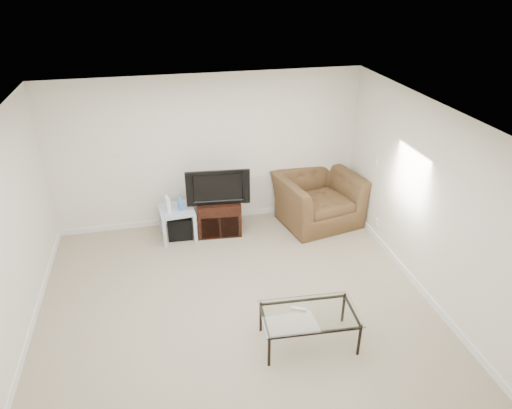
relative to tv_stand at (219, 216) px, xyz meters
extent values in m
plane|color=tan|center=(-0.07, -2.06, -0.29)|extent=(5.00, 5.00, 0.00)
plane|color=white|center=(-0.07, -2.06, 2.21)|extent=(5.00, 5.00, 0.00)
cube|color=silver|center=(-0.07, 0.44, 0.96)|extent=(5.00, 0.02, 2.50)
cube|color=silver|center=(2.43, -2.06, 0.96)|extent=(0.02, 5.00, 2.50)
cube|color=white|center=(-1.47, 0.43, 0.96)|extent=(0.12, 0.02, 0.12)
cube|color=white|center=(2.42, -0.46, 0.96)|extent=(0.02, 0.09, 0.13)
cube|color=white|center=(2.42, -0.76, 0.01)|extent=(0.02, 0.08, 0.12)
cube|color=black|center=(0.00, -0.04, 0.19)|extent=(0.44, 0.32, 0.06)
imported|color=black|center=(0.00, -0.03, 0.58)|extent=(0.94, 0.26, 0.57)
cube|color=black|center=(-0.64, 0.01, -0.11)|extent=(0.39, 0.39, 0.38)
cube|color=white|center=(-0.80, -0.04, 0.34)|extent=(0.08, 0.18, 0.23)
cube|color=#337FCC|center=(-0.61, -0.03, 0.32)|extent=(0.07, 0.15, 0.20)
imported|color=#49301E|center=(1.69, -0.01, 0.27)|extent=(1.43, 1.08, 1.13)
cube|color=#B2B2B7|center=(0.54, -2.61, 0.15)|extent=(0.18, 0.12, 0.02)
camera|label=1|loc=(-0.83, -6.45, 3.66)|focal=32.00mm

